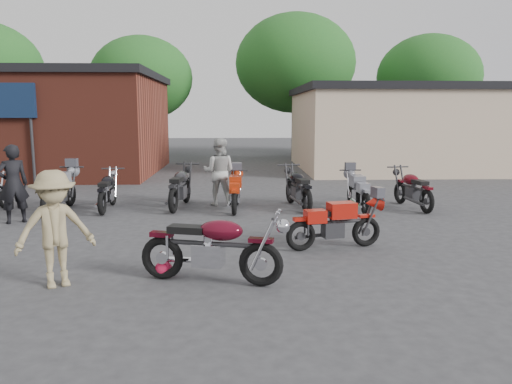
{
  "coord_description": "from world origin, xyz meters",
  "views": [
    {
      "loc": [
        0.49,
        -8.03,
        2.55
      ],
      "look_at": [
        0.9,
        2.42,
        0.9
      ],
      "focal_mm": 35.0,
      "sensor_mm": 36.0,
      "label": 1
    }
  ],
  "objects_px": {
    "person_tan": "(55,229)",
    "person_dark": "(13,184)",
    "row_bike_2": "(107,189)",
    "row_bike_4": "(236,190)",
    "helmet": "(164,269)",
    "sportbike": "(336,221)",
    "person_light": "(219,172)",
    "row_bike_6": "(358,190)",
    "row_bike_3": "(180,185)",
    "row_bike_1": "(59,188)",
    "vintage_motorcycle": "(213,243)",
    "row_bike_7": "(413,187)",
    "row_bike_5": "(298,186)"
  },
  "relations": [
    {
      "from": "vintage_motorcycle",
      "to": "row_bike_5",
      "type": "distance_m",
      "value": 6.35
    },
    {
      "from": "row_bike_4",
      "to": "person_tan",
      "type": "bearing_deg",
      "value": 158.36
    },
    {
      "from": "sportbike",
      "to": "row_bike_5",
      "type": "distance_m",
      "value": 4.17
    },
    {
      "from": "row_bike_2",
      "to": "person_light",
      "type": "bearing_deg",
      "value": -82.74
    },
    {
      "from": "sportbike",
      "to": "row_bike_1",
      "type": "bearing_deg",
      "value": 136.19
    },
    {
      "from": "person_dark",
      "to": "person_light",
      "type": "height_order",
      "value": "person_light"
    },
    {
      "from": "sportbike",
      "to": "person_dark",
      "type": "xyz_separation_m",
      "value": [
        -7.09,
        2.55,
        0.39
      ]
    },
    {
      "from": "row_bike_4",
      "to": "person_light",
      "type": "bearing_deg",
      "value": 34.73
    },
    {
      "from": "sportbike",
      "to": "row_bike_2",
      "type": "distance_m",
      "value": 6.72
    },
    {
      "from": "row_bike_6",
      "to": "row_bike_3",
      "type": "bearing_deg",
      "value": 81.31
    },
    {
      "from": "sportbike",
      "to": "row_bike_6",
      "type": "xyz_separation_m",
      "value": [
        1.34,
        3.77,
        0.02
      ]
    },
    {
      "from": "row_bike_3",
      "to": "row_bike_4",
      "type": "height_order",
      "value": "row_bike_3"
    },
    {
      "from": "row_bike_5",
      "to": "row_bike_7",
      "type": "bearing_deg",
      "value": -102.59
    },
    {
      "from": "vintage_motorcycle",
      "to": "row_bike_5",
      "type": "height_order",
      "value": "vintage_motorcycle"
    },
    {
      "from": "row_bike_1",
      "to": "sportbike",
      "type": "bearing_deg",
      "value": -118.76
    },
    {
      "from": "helmet",
      "to": "row_bike_3",
      "type": "height_order",
      "value": "row_bike_3"
    },
    {
      "from": "person_tan",
      "to": "person_dark",
      "type": "bearing_deg",
      "value": 92.14
    },
    {
      "from": "helmet",
      "to": "row_bike_2",
      "type": "xyz_separation_m",
      "value": [
        -2.28,
        5.68,
        0.44
      ]
    },
    {
      "from": "helmet",
      "to": "row_bike_3",
      "type": "xyz_separation_m",
      "value": [
        -0.38,
        5.92,
        0.5
      ]
    },
    {
      "from": "vintage_motorcycle",
      "to": "row_bike_7",
      "type": "distance_m",
      "value": 7.79
    },
    {
      "from": "row_bike_1",
      "to": "row_bike_4",
      "type": "height_order",
      "value": "row_bike_1"
    },
    {
      "from": "vintage_motorcycle",
      "to": "helmet",
      "type": "relative_size",
      "value": 7.61
    },
    {
      "from": "person_dark",
      "to": "row_bike_1",
      "type": "height_order",
      "value": "person_dark"
    },
    {
      "from": "person_light",
      "to": "row_bike_2",
      "type": "distance_m",
      "value": 3.03
    },
    {
      "from": "helmet",
      "to": "person_tan",
      "type": "relative_size",
      "value": 0.16
    },
    {
      "from": "row_bike_2",
      "to": "person_dark",
      "type": "bearing_deg",
      "value": 128.27
    },
    {
      "from": "person_tan",
      "to": "helmet",
      "type": "bearing_deg",
      "value": -14.7
    },
    {
      "from": "row_bike_1",
      "to": "row_bike_2",
      "type": "relative_size",
      "value": 1.06
    },
    {
      "from": "person_dark",
      "to": "row_bike_4",
      "type": "xyz_separation_m",
      "value": [
        5.18,
        1.38,
        -0.38
      ]
    },
    {
      "from": "vintage_motorcycle",
      "to": "row_bike_4",
      "type": "height_order",
      "value": "vintage_motorcycle"
    },
    {
      "from": "row_bike_1",
      "to": "row_bike_5",
      "type": "height_order",
      "value": "row_bike_5"
    },
    {
      "from": "person_dark",
      "to": "person_tan",
      "type": "height_order",
      "value": "person_dark"
    },
    {
      "from": "sportbike",
      "to": "row_bike_7",
      "type": "bearing_deg",
      "value": 41.68
    },
    {
      "from": "vintage_motorcycle",
      "to": "person_tan",
      "type": "distance_m",
      "value": 2.33
    },
    {
      "from": "vintage_motorcycle",
      "to": "row_bike_5",
      "type": "bearing_deg",
      "value": 86.0
    },
    {
      "from": "person_tan",
      "to": "person_light",
      "type": "bearing_deg",
      "value": 44.06
    },
    {
      "from": "row_bike_4",
      "to": "row_bike_5",
      "type": "xyz_separation_m",
      "value": [
        1.69,
        0.24,
        0.07
      ]
    },
    {
      "from": "row_bike_7",
      "to": "row_bike_2",
      "type": "bearing_deg",
      "value": 80.85
    },
    {
      "from": "person_tan",
      "to": "row_bike_4",
      "type": "height_order",
      "value": "person_tan"
    },
    {
      "from": "person_tan",
      "to": "row_bike_7",
      "type": "height_order",
      "value": "person_tan"
    },
    {
      "from": "person_light",
      "to": "row_bike_6",
      "type": "relative_size",
      "value": 0.99
    },
    {
      "from": "person_dark",
      "to": "row_bike_1",
      "type": "relative_size",
      "value": 0.89
    },
    {
      "from": "person_light",
      "to": "row_bike_4",
      "type": "height_order",
      "value": "person_light"
    },
    {
      "from": "row_bike_5",
      "to": "row_bike_7",
      "type": "distance_m",
      "value": 3.1
    },
    {
      "from": "person_tan",
      "to": "row_bike_2",
      "type": "bearing_deg",
      "value": 69.77
    },
    {
      "from": "row_bike_3",
      "to": "row_bike_5",
      "type": "xyz_separation_m",
      "value": [
        3.2,
        -0.19,
        -0.01
      ]
    },
    {
      "from": "row_bike_4",
      "to": "sportbike",
      "type": "bearing_deg",
      "value": -151.36
    },
    {
      "from": "helmet",
      "to": "row_bike_2",
      "type": "distance_m",
      "value": 6.13
    },
    {
      "from": "row_bike_1",
      "to": "helmet",
      "type": "bearing_deg",
      "value": -145.2
    },
    {
      "from": "person_light",
      "to": "person_tan",
      "type": "xyz_separation_m",
      "value": [
        -2.19,
        -6.57,
        -0.07
      ]
    }
  ]
}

